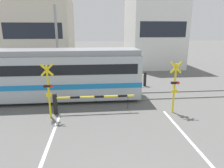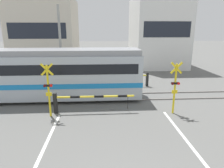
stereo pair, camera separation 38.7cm
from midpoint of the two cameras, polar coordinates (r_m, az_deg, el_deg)
The scene contains 11 objects.
rail_track_near at distance 13.67m, azimuth 0.42°, elevation -4.67°, with size 50.00×0.10×0.08m.
rail_track_far at distance 15.02m, azimuth 0.04°, elevation -2.79°, with size 50.00×0.10×0.08m.
commuter_train at distance 14.69m, azimuth -23.22°, elevation 2.81°, with size 15.81×2.66×3.45m.
crossing_barrier_near at distance 11.71m, azimuth -8.92°, elevation -4.46°, with size 4.68×0.20×1.20m.
crossing_barrier_far at distance 16.94m, azimuth 6.49°, elevation 1.85°, with size 4.68×0.20×1.20m.
crossing_signal_left at distance 11.26m, azimuth -16.78°, elevation -1.09°, with size 0.68×0.15×3.02m.
crossing_signal_right at distance 11.81m, azimuth 18.46°, elevation -0.47°, with size 0.68×0.15×3.02m.
pedestrian at distance 19.68m, azimuth -0.45°, elevation 4.19°, with size 0.38×0.22×1.58m.
building_left_of_street at distance 27.04m, azimuth -17.76°, elevation 13.47°, with size 7.29×7.89×8.30m.
building_right_of_street at distance 27.38m, azimuth 13.16°, elevation 14.07°, with size 6.30×7.89×8.55m.
utility_pole_streetside at distance 19.06m, azimuth -13.95°, elevation 10.97°, with size 0.22×0.22×6.81m.
Camera 2 is at (-0.71, -3.01, 4.73)m, focal length 32.00 mm.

